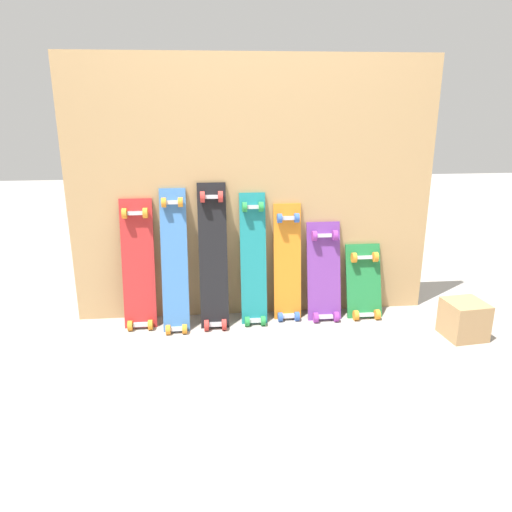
# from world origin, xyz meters

# --- Properties ---
(ground_plane) EXTENTS (12.00, 12.00, 0.00)m
(ground_plane) POSITION_xyz_m (0.00, 0.00, 0.00)
(ground_plane) COLOR #9E9991
(plywood_wall_panel) EXTENTS (2.33, 0.04, 1.67)m
(plywood_wall_panel) POSITION_xyz_m (0.00, 0.07, 0.83)
(plywood_wall_panel) COLOR tan
(plywood_wall_panel) RESTS_ON ground
(skateboard_red) EXTENTS (0.20, 0.23, 0.87)m
(skateboard_red) POSITION_xyz_m (-0.74, -0.05, 0.37)
(skateboard_red) COLOR #B22626
(skateboard_red) RESTS_ON ground
(skateboard_blue) EXTENTS (0.16, 0.30, 0.94)m
(skateboard_blue) POSITION_xyz_m (-0.51, -0.09, 0.40)
(skateboard_blue) COLOR #386BAD
(skateboard_blue) RESTS_ON ground
(skateboard_black) EXTENTS (0.18, 0.28, 0.96)m
(skateboard_black) POSITION_xyz_m (-0.27, -0.07, 0.42)
(skateboard_black) COLOR black
(skateboard_black) RESTS_ON ground
(skateboard_teal) EXTENTS (0.17, 0.24, 0.90)m
(skateboard_teal) POSITION_xyz_m (-0.01, -0.05, 0.38)
(skateboard_teal) COLOR #197A7F
(skateboard_teal) RESTS_ON ground
(skateboard_orange) EXTENTS (0.18, 0.19, 0.82)m
(skateboard_orange) POSITION_xyz_m (0.21, -0.03, 0.35)
(skateboard_orange) COLOR orange
(skateboard_orange) RESTS_ON ground
(skateboard_purple) EXTENTS (0.22, 0.23, 0.70)m
(skateboard_purple) POSITION_xyz_m (0.45, -0.05, 0.28)
(skateboard_purple) COLOR #6B338C
(skateboard_purple) RESTS_ON ground
(skateboard_green) EXTENTS (0.23, 0.23, 0.54)m
(skateboard_green) POSITION_xyz_m (0.73, -0.05, 0.20)
(skateboard_green) COLOR #1E7238
(skateboard_green) RESTS_ON ground
(wooden_crate) EXTENTS (0.25, 0.25, 0.23)m
(wooden_crate) POSITION_xyz_m (1.24, -0.44, 0.11)
(wooden_crate) COLOR tan
(wooden_crate) RESTS_ON ground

